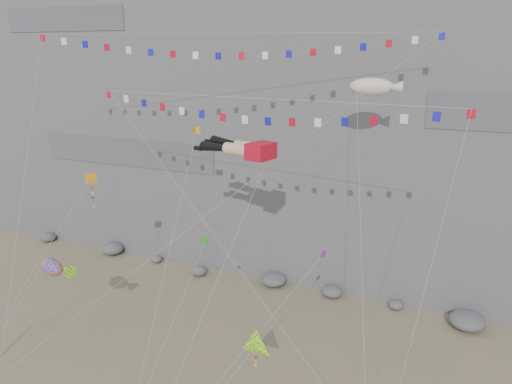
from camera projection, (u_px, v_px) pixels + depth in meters
cliff at (324, 30)px, 56.58m from camera, size 80.00×28.00×50.00m
talus_boulders at (274, 280)px, 49.93m from camera, size 60.00×3.00×1.20m
legs_kite at (241, 148)px, 35.79m from camera, size 6.74×16.12×21.15m
flag_banner_upper at (229, 34)px, 37.83m from camera, size 29.99×18.58×30.34m
flag_banner_lower at (256, 99)px, 32.98m from camera, size 26.43×8.02×23.23m
harlequin_kite at (91, 179)px, 38.14m from camera, size 6.37×9.30×16.52m
fish_windsock at (52, 267)px, 37.39m from camera, size 5.61×5.74×9.04m
delta_kite at (255, 346)px, 29.45m from camera, size 4.78×5.58×8.65m
blimp_windsock at (372, 87)px, 37.24m from camera, size 5.90×14.84×24.59m
small_kite_a at (196, 134)px, 39.46m from camera, size 3.39×14.70×21.85m
small_kite_b at (320, 258)px, 33.03m from camera, size 7.09×9.28×14.49m
small_kite_c at (204, 244)px, 35.52m from camera, size 0.97×11.28×14.34m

